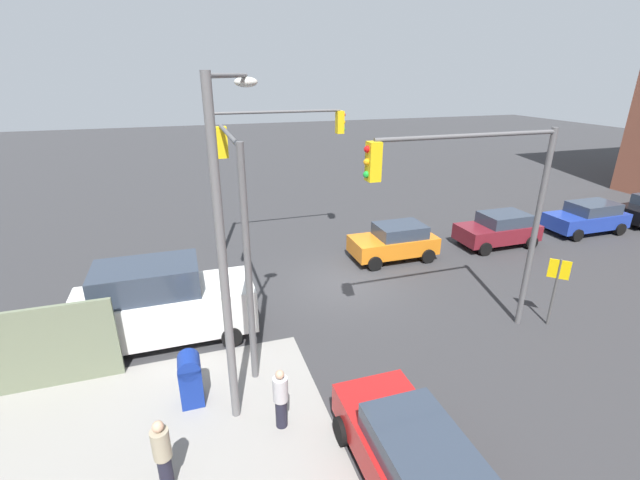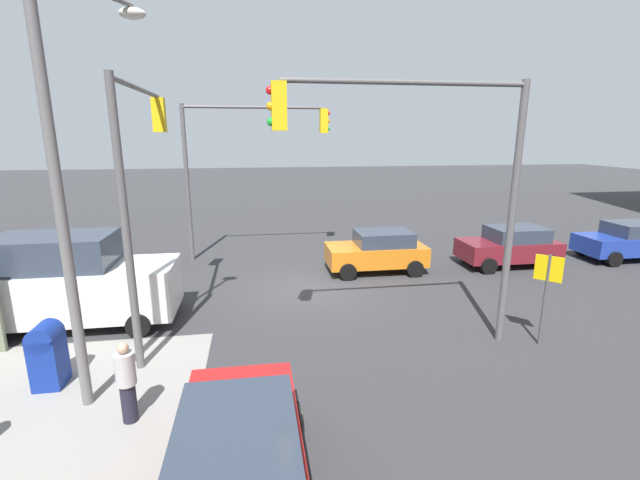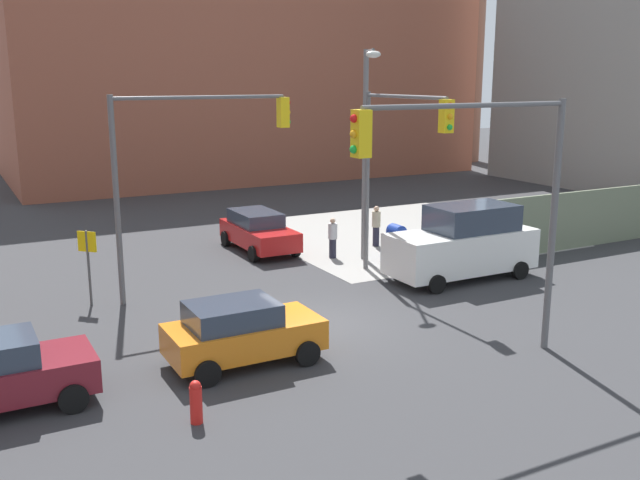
{
  "view_description": "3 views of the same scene",
  "coord_description": "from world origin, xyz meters",
  "px_view_note": "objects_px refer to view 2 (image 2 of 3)",
  "views": [
    {
      "loc": [
        5.77,
        14.39,
        7.95
      ],
      "look_at": [
        0.94,
        -0.6,
        1.78
      ],
      "focal_mm": 24.0,
      "sensor_mm": 36.0,
      "label": 1
    },
    {
      "loc": [
        1.74,
        14.01,
        5.24
      ],
      "look_at": [
        -0.22,
        1.28,
        2.1
      ],
      "focal_mm": 24.0,
      "sensor_mm": 36.0,
      "label": 2
    },
    {
      "loc": [
        -9.14,
        -17.38,
        7.03
      ],
      "look_at": [
        0.07,
        -0.15,
        2.53
      ],
      "focal_mm": 40.0,
      "sensor_mm": 36.0,
      "label": 3
    }
  ],
  "objects_px": {
    "street_lamp_corner": "(72,166)",
    "coupe_blue": "(630,240)",
    "coupe_maroon": "(510,246)",
    "fire_hydrant": "(405,242)",
    "pedestrian_waiting": "(127,381)",
    "traffic_signal_nw_corner": "(425,162)",
    "mailbox_blue": "(47,353)",
    "sedan_orange": "(378,251)",
    "van_white_delivery": "(71,282)",
    "traffic_signal_ne_corner": "(141,163)",
    "hatchback_red": "(238,469)",
    "traffic_signal_se_corner": "(243,150)"
  },
  "relations": [
    {
      "from": "traffic_signal_ne_corner",
      "to": "coupe_blue",
      "type": "xyz_separation_m",
      "value": [
        -18.79,
        -4.38,
        -3.75
      ]
    },
    {
      "from": "traffic_signal_nw_corner",
      "to": "pedestrian_waiting",
      "type": "distance_m",
      "value": 7.71
    },
    {
      "from": "traffic_signal_nw_corner",
      "to": "van_white_delivery",
      "type": "relative_size",
      "value": 1.2
    },
    {
      "from": "street_lamp_corner",
      "to": "pedestrian_waiting",
      "type": "xyz_separation_m",
      "value": [
        -0.84,
        1.03,
        -3.87
      ]
    },
    {
      "from": "coupe_maroon",
      "to": "pedestrian_waiting",
      "type": "relative_size",
      "value": 2.42
    },
    {
      "from": "traffic_signal_nw_corner",
      "to": "street_lamp_corner",
      "type": "height_order",
      "value": "street_lamp_corner"
    },
    {
      "from": "street_lamp_corner",
      "to": "sedan_orange",
      "type": "relative_size",
      "value": 2.09
    },
    {
      "from": "traffic_signal_ne_corner",
      "to": "street_lamp_corner",
      "type": "height_order",
      "value": "street_lamp_corner"
    },
    {
      "from": "coupe_blue",
      "to": "mailbox_blue",
      "type": "bearing_deg",
      "value": 18.11
    },
    {
      "from": "van_white_delivery",
      "to": "pedestrian_waiting",
      "type": "bearing_deg",
      "value": 119.62
    },
    {
      "from": "hatchback_red",
      "to": "sedan_orange",
      "type": "distance_m",
      "value": 11.84
    },
    {
      "from": "fire_hydrant",
      "to": "pedestrian_waiting",
      "type": "relative_size",
      "value": 0.58
    },
    {
      "from": "coupe_maroon",
      "to": "traffic_signal_se_corner",
      "type": "bearing_deg",
      "value": -15.1
    },
    {
      "from": "mailbox_blue",
      "to": "van_white_delivery",
      "type": "height_order",
      "value": "van_white_delivery"
    },
    {
      "from": "mailbox_blue",
      "to": "coupe_blue",
      "type": "xyz_separation_m",
      "value": [
        -20.49,
        -6.7,
        0.08
      ]
    },
    {
      "from": "coupe_blue",
      "to": "coupe_maroon",
      "type": "bearing_deg",
      "value": 0.89
    },
    {
      "from": "sedan_orange",
      "to": "van_white_delivery",
      "type": "xyz_separation_m",
      "value": [
        9.85,
        3.5,
        0.44
      ]
    },
    {
      "from": "traffic_signal_nw_corner",
      "to": "street_lamp_corner",
      "type": "xyz_separation_m",
      "value": [
        7.22,
        0.97,
        0.04
      ]
    },
    {
      "from": "hatchback_red",
      "to": "pedestrian_waiting",
      "type": "relative_size",
      "value": 2.75
    },
    {
      "from": "mailbox_blue",
      "to": "coupe_blue",
      "type": "height_order",
      "value": "coupe_blue"
    },
    {
      "from": "coupe_blue",
      "to": "pedestrian_waiting",
      "type": "bearing_deg",
      "value": 23.91
    },
    {
      "from": "van_white_delivery",
      "to": "pedestrian_waiting",
      "type": "distance_m",
      "value": 5.43
    },
    {
      "from": "traffic_signal_ne_corner",
      "to": "pedestrian_waiting",
      "type": "relative_size",
      "value": 4.04
    },
    {
      "from": "fire_hydrant",
      "to": "traffic_signal_nw_corner",
      "type": "bearing_deg",
      "value": 72.05
    },
    {
      "from": "sedan_orange",
      "to": "pedestrian_waiting",
      "type": "xyz_separation_m",
      "value": [
        7.17,
        8.2,
        -0.01
      ]
    },
    {
      "from": "street_lamp_corner",
      "to": "coupe_blue",
      "type": "height_order",
      "value": "street_lamp_corner"
    },
    {
      "from": "traffic_signal_ne_corner",
      "to": "sedan_orange",
      "type": "xyz_separation_m",
      "value": [
        -7.47,
        -4.39,
        -3.75
      ]
    },
    {
      "from": "street_lamp_corner",
      "to": "fire_hydrant",
      "type": "bearing_deg",
      "value": -136.07
    },
    {
      "from": "fire_hydrant",
      "to": "coupe_blue",
      "type": "relative_size",
      "value": 0.22
    },
    {
      "from": "coupe_maroon",
      "to": "street_lamp_corner",
      "type": "bearing_deg",
      "value": 27.48
    },
    {
      "from": "traffic_signal_ne_corner",
      "to": "fire_hydrant",
      "type": "relative_size",
      "value": 6.91
    },
    {
      "from": "street_lamp_corner",
      "to": "sedan_orange",
      "type": "distance_m",
      "value": 11.42
    },
    {
      "from": "mailbox_blue",
      "to": "sedan_orange",
      "type": "distance_m",
      "value": 11.36
    },
    {
      "from": "street_lamp_corner",
      "to": "fire_hydrant",
      "type": "distance_m",
      "value": 14.56
    },
    {
      "from": "street_lamp_corner",
      "to": "pedestrian_waiting",
      "type": "distance_m",
      "value": 4.09
    },
    {
      "from": "traffic_signal_se_corner",
      "to": "fire_hydrant",
      "type": "distance_m",
      "value": 8.28
    },
    {
      "from": "traffic_signal_nw_corner",
      "to": "coupe_maroon",
      "type": "height_order",
      "value": "traffic_signal_nw_corner"
    },
    {
      "from": "traffic_signal_ne_corner",
      "to": "coupe_maroon",
      "type": "distance_m",
      "value": 14.26
    },
    {
      "from": "hatchback_red",
      "to": "coupe_blue",
      "type": "distance_m",
      "value": 19.56
    },
    {
      "from": "coupe_maroon",
      "to": "coupe_blue",
      "type": "xyz_separation_m",
      "value": [
        -5.72,
        -0.09,
        0.0
      ]
    },
    {
      "from": "coupe_maroon",
      "to": "coupe_blue",
      "type": "relative_size",
      "value": 0.92
    },
    {
      "from": "fire_hydrant",
      "to": "pedestrian_waiting",
      "type": "xyz_separation_m",
      "value": [
        9.2,
        10.7,
        0.35
      ]
    },
    {
      "from": "traffic_signal_se_corner",
      "to": "pedestrian_waiting",
      "type": "height_order",
      "value": "traffic_signal_se_corner"
    },
    {
      "from": "traffic_signal_se_corner",
      "to": "mailbox_blue",
      "type": "distance_m",
      "value": 11.05
    },
    {
      "from": "street_lamp_corner",
      "to": "coupe_maroon",
      "type": "xyz_separation_m",
      "value": [
        -13.61,
        -7.08,
        -3.86
      ]
    },
    {
      "from": "traffic_signal_nw_corner",
      "to": "coupe_maroon",
      "type": "bearing_deg",
      "value": -136.28
    },
    {
      "from": "coupe_blue",
      "to": "van_white_delivery",
      "type": "xyz_separation_m",
      "value": [
        21.16,
        3.5,
        0.44
      ]
    },
    {
      "from": "traffic_signal_ne_corner",
      "to": "coupe_blue",
      "type": "distance_m",
      "value": 19.66
    },
    {
      "from": "street_lamp_corner",
      "to": "van_white_delivery",
      "type": "relative_size",
      "value": 1.48
    },
    {
      "from": "pedestrian_waiting",
      "to": "mailbox_blue",
      "type": "bearing_deg",
      "value": 99.33
    }
  ]
}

